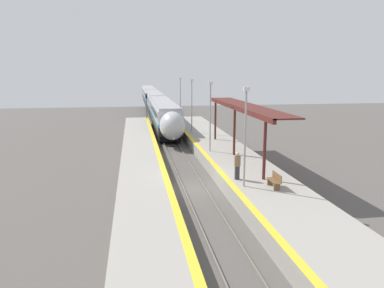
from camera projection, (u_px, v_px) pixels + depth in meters
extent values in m
plane|color=#56514C|center=(194.00, 189.00, 25.21)|extent=(120.00, 120.00, 0.00)
cube|color=slate|center=(184.00, 189.00, 25.09)|extent=(0.08, 90.00, 0.15)
cube|color=slate|center=(205.00, 188.00, 25.31)|extent=(0.08, 90.00, 0.15)
cube|color=black|center=(163.00, 126.00, 49.76)|extent=(2.38, 18.83, 0.75)
cube|color=#28282D|center=(163.00, 120.00, 49.60)|extent=(2.70, 20.47, 0.93)
cube|color=#198CBF|center=(163.00, 115.00, 49.48)|extent=(2.72, 20.47, 0.32)
cube|color=#B2B7BC|center=(163.00, 109.00, 49.31)|extent=(2.70, 20.47, 1.41)
cube|color=black|center=(163.00, 109.00, 49.33)|extent=(2.73, 18.83, 0.78)
cube|color=#9E9EA3|center=(163.00, 102.00, 49.15)|extent=(2.43, 20.47, 0.30)
cylinder|color=black|center=(162.00, 137.00, 42.46)|extent=(0.12, 0.91, 0.91)
cylinder|color=black|center=(175.00, 137.00, 42.68)|extent=(0.12, 0.91, 0.91)
cylinder|color=black|center=(161.00, 134.00, 44.60)|extent=(0.12, 0.91, 0.91)
cylinder|color=black|center=(173.00, 133.00, 44.82)|extent=(0.12, 0.91, 0.91)
cylinder|color=black|center=(156.00, 122.00, 54.77)|extent=(0.12, 0.91, 0.91)
cylinder|color=black|center=(165.00, 122.00, 54.99)|extent=(0.12, 0.91, 0.91)
cylinder|color=black|center=(155.00, 120.00, 56.90)|extent=(0.12, 0.91, 0.91)
cylinder|color=black|center=(164.00, 120.00, 57.12)|extent=(0.12, 0.91, 0.91)
ellipsoid|color=#B2B7BC|center=(172.00, 126.00, 38.32)|extent=(2.60, 3.70, 2.93)
ellipsoid|color=black|center=(173.00, 122.00, 37.78)|extent=(1.89, 2.16, 1.49)
sphere|color=#F9F4CC|center=(174.00, 139.00, 37.19)|extent=(0.24, 0.24, 0.24)
cube|color=black|center=(154.00, 110.00, 70.38)|extent=(2.38, 18.83, 0.75)
cube|color=#28282D|center=(154.00, 105.00, 70.22)|extent=(2.70, 20.47, 0.93)
cube|color=#198CBF|center=(154.00, 102.00, 70.10)|extent=(2.72, 20.47, 0.32)
cube|color=#B2B7BC|center=(154.00, 97.00, 69.93)|extent=(2.70, 20.47, 1.41)
cube|color=black|center=(154.00, 98.00, 69.94)|extent=(2.73, 18.83, 0.78)
cube|color=#9E9EA3|center=(154.00, 93.00, 69.76)|extent=(2.43, 20.47, 0.30)
cylinder|color=black|center=(152.00, 115.00, 63.08)|extent=(0.12, 0.91, 0.91)
cylinder|color=black|center=(161.00, 115.00, 63.30)|extent=(0.12, 0.91, 0.91)
cylinder|color=black|center=(152.00, 114.00, 65.21)|extent=(0.12, 0.91, 0.91)
cylinder|color=black|center=(160.00, 114.00, 65.43)|extent=(0.12, 0.91, 0.91)
cylinder|color=black|center=(149.00, 108.00, 75.38)|extent=(0.12, 0.91, 0.91)
cylinder|color=black|center=(156.00, 108.00, 75.60)|extent=(0.12, 0.91, 0.91)
cylinder|color=black|center=(149.00, 107.00, 77.51)|extent=(0.12, 0.91, 0.91)
cylinder|color=black|center=(156.00, 107.00, 77.73)|extent=(0.12, 0.91, 0.91)
cube|color=black|center=(149.00, 101.00, 91.00)|extent=(2.38, 18.83, 0.75)
cube|color=#28282D|center=(149.00, 97.00, 90.83)|extent=(2.70, 20.47, 0.93)
cube|color=#198CBF|center=(149.00, 95.00, 90.71)|extent=(2.72, 20.47, 0.32)
cube|color=#B2B7BC|center=(149.00, 91.00, 90.55)|extent=(2.70, 20.47, 1.41)
cube|color=black|center=(149.00, 92.00, 90.56)|extent=(2.73, 18.83, 0.78)
cube|color=#9E9EA3|center=(149.00, 88.00, 90.38)|extent=(2.43, 20.47, 0.30)
cylinder|color=black|center=(147.00, 104.00, 83.70)|extent=(0.12, 0.91, 0.91)
cylinder|color=black|center=(154.00, 104.00, 83.92)|extent=(0.12, 0.91, 0.91)
cylinder|color=black|center=(147.00, 103.00, 85.83)|extent=(0.12, 0.91, 0.91)
cylinder|color=black|center=(153.00, 103.00, 86.05)|extent=(0.12, 0.91, 0.91)
cylinder|color=black|center=(145.00, 100.00, 96.00)|extent=(0.12, 0.91, 0.91)
cylinder|color=black|center=(151.00, 100.00, 96.22)|extent=(0.12, 0.91, 0.91)
cylinder|color=black|center=(145.00, 99.00, 98.13)|extent=(0.12, 0.91, 0.91)
cylinder|color=black|center=(151.00, 99.00, 98.35)|extent=(0.12, 0.91, 0.91)
cube|color=#9E998E|center=(252.00, 179.00, 25.73)|extent=(4.57, 64.00, 1.00)
cube|color=yellow|center=(222.00, 174.00, 25.31)|extent=(0.40, 64.00, 0.01)
cube|color=#9E998E|center=(144.00, 184.00, 24.60)|extent=(3.27, 64.00, 1.00)
cube|color=yellow|center=(166.00, 176.00, 24.73)|extent=(0.40, 64.00, 0.01)
cube|color=brown|center=(277.00, 187.00, 21.72)|extent=(0.36, 0.06, 0.42)
cube|color=brown|center=(270.00, 182.00, 22.75)|extent=(0.36, 0.06, 0.42)
cube|color=brown|center=(274.00, 181.00, 22.19)|extent=(0.44, 1.41, 0.03)
cube|color=brown|center=(277.00, 177.00, 22.18)|extent=(0.04, 1.41, 0.44)
cube|color=#333338|center=(237.00, 173.00, 23.93)|extent=(0.28, 0.20, 0.86)
cube|color=#7F6647|center=(237.00, 161.00, 23.78)|extent=(0.36, 0.22, 0.68)
sphere|color=beige|center=(238.00, 154.00, 23.69)|extent=(0.23, 0.23, 0.23)
cylinder|color=#59595E|center=(147.00, 112.00, 54.17)|extent=(0.14, 0.14, 3.92)
cube|color=black|center=(146.00, 96.00, 53.72)|extent=(0.28, 0.20, 0.70)
sphere|color=#1ED833|center=(146.00, 95.00, 53.58)|extent=(0.14, 0.14, 0.14)
sphere|color=#330A0A|center=(146.00, 97.00, 53.65)|extent=(0.14, 0.14, 0.14)
cylinder|color=#9E9EA3|center=(245.00, 140.00, 22.02)|extent=(0.12, 0.12, 5.70)
cube|color=silver|center=(246.00, 89.00, 21.44)|extent=(0.36, 0.20, 0.24)
cylinder|color=#9E9EA3|center=(210.00, 118.00, 31.83)|extent=(0.12, 0.12, 5.70)
cube|color=silver|center=(211.00, 83.00, 31.26)|extent=(0.36, 0.20, 0.24)
cylinder|color=#9E9EA3|center=(192.00, 107.00, 41.65)|extent=(0.12, 0.12, 5.70)
cube|color=silver|center=(192.00, 80.00, 41.07)|extent=(0.36, 0.20, 0.24)
cylinder|color=#9E9EA3|center=(180.00, 100.00, 51.46)|extent=(0.12, 0.12, 5.70)
cube|color=silver|center=(180.00, 78.00, 50.89)|extent=(0.36, 0.20, 0.24)
cylinder|color=#511E19|center=(265.00, 150.00, 23.65)|extent=(0.20, 0.20, 3.83)
cylinder|color=#511E19|center=(234.00, 132.00, 30.63)|extent=(0.20, 0.20, 3.83)
cylinder|color=#511E19|center=(215.00, 121.00, 37.61)|extent=(0.20, 0.20, 3.83)
cube|color=#511E19|center=(235.00, 107.00, 30.24)|extent=(0.24, 17.40, 0.36)
cube|color=#511E19|center=(246.00, 106.00, 30.35)|extent=(2.00, 17.40, 0.10)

